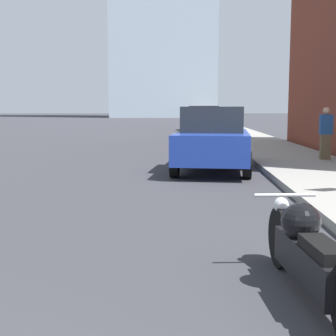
{
  "coord_description": "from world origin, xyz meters",
  "views": [
    {
      "loc": [
        1.91,
        -0.63,
        1.64
      ],
      "look_at": [
        1.59,
        6.6,
        0.73
      ],
      "focal_mm": 50.0,
      "sensor_mm": 36.0,
      "label": 1
    }
  ],
  "objects_px": {
    "motorcycle": "(308,254)",
    "parked_car_blue": "(213,139)",
    "pedestrian": "(326,133)",
    "parked_car_red": "(204,123)",
    "parked_car_yellow": "(196,120)"
  },
  "relations": [
    {
      "from": "parked_car_blue",
      "to": "parked_car_yellow",
      "type": "relative_size",
      "value": 1.07
    },
    {
      "from": "parked_car_red",
      "to": "parked_car_yellow",
      "type": "height_order",
      "value": "parked_car_red"
    },
    {
      "from": "motorcycle",
      "to": "parked_car_yellow",
      "type": "distance_m",
      "value": 33.27
    },
    {
      "from": "pedestrian",
      "to": "parked_car_red",
      "type": "bearing_deg",
      "value": 106.97
    },
    {
      "from": "motorcycle",
      "to": "parked_car_blue",
      "type": "height_order",
      "value": "parked_car_blue"
    },
    {
      "from": "motorcycle",
      "to": "parked_car_red",
      "type": "distance_m",
      "value": 20.9
    },
    {
      "from": "motorcycle",
      "to": "pedestrian",
      "type": "bearing_deg",
      "value": 68.28
    },
    {
      "from": "parked_car_blue",
      "to": "pedestrian",
      "type": "height_order",
      "value": "same"
    },
    {
      "from": "motorcycle",
      "to": "parked_car_red",
      "type": "relative_size",
      "value": 0.57
    },
    {
      "from": "motorcycle",
      "to": "parked_car_blue",
      "type": "xyz_separation_m",
      "value": [
        -0.4,
        8.41,
        0.45
      ]
    },
    {
      "from": "parked_car_blue",
      "to": "pedestrian",
      "type": "relative_size",
      "value": 2.66
    },
    {
      "from": "pedestrian",
      "to": "motorcycle",
      "type": "bearing_deg",
      "value": -106.67
    },
    {
      "from": "parked_car_blue",
      "to": "parked_car_yellow",
      "type": "height_order",
      "value": "parked_car_blue"
    },
    {
      "from": "parked_car_red",
      "to": "parked_car_yellow",
      "type": "xyz_separation_m",
      "value": [
        -0.25,
        12.37,
        -0.09
      ]
    },
    {
      "from": "parked_car_red",
      "to": "parked_car_yellow",
      "type": "relative_size",
      "value": 1.08
    }
  ]
}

